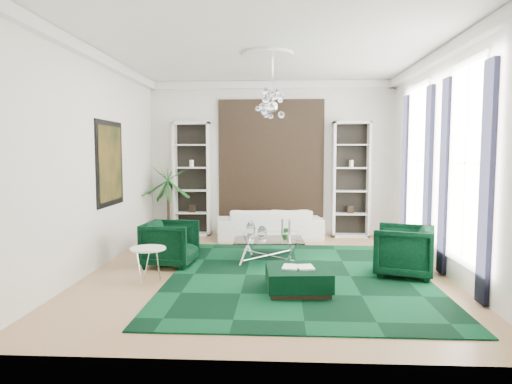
# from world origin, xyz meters

# --- Properties ---
(floor) EXTENTS (6.00, 7.00, 0.02)m
(floor) POSITION_xyz_m (0.00, 0.00, -0.01)
(floor) COLOR tan
(floor) RESTS_ON ground
(ceiling) EXTENTS (6.00, 7.00, 0.02)m
(ceiling) POSITION_xyz_m (0.00, 0.00, 3.81)
(ceiling) COLOR white
(ceiling) RESTS_ON ground
(wall_back) EXTENTS (6.00, 0.02, 3.80)m
(wall_back) POSITION_xyz_m (0.00, 3.51, 1.90)
(wall_back) COLOR silver
(wall_back) RESTS_ON ground
(wall_front) EXTENTS (6.00, 0.02, 3.80)m
(wall_front) POSITION_xyz_m (0.00, -3.51, 1.90)
(wall_front) COLOR silver
(wall_front) RESTS_ON ground
(wall_left) EXTENTS (0.02, 7.00, 3.80)m
(wall_left) POSITION_xyz_m (-3.01, 0.00, 1.90)
(wall_left) COLOR silver
(wall_left) RESTS_ON ground
(wall_right) EXTENTS (0.02, 7.00, 3.80)m
(wall_right) POSITION_xyz_m (3.01, 0.00, 1.90)
(wall_right) COLOR silver
(wall_right) RESTS_ON ground
(crown_molding) EXTENTS (6.00, 7.00, 0.18)m
(crown_molding) POSITION_xyz_m (0.00, 0.00, 3.70)
(crown_molding) COLOR white
(crown_molding) RESTS_ON ceiling
(ceiling_medallion) EXTENTS (0.90, 0.90, 0.05)m
(ceiling_medallion) POSITION_xyz_m (0.00, 0.30, 3.77)
(ceiling_medallion) COLOR white
(ceiling_medallion) RESTS_ON ceiling
(tapestry) EXTENTS (2.50, 0.06, 2.80)m
(tapestry) POSITION_xyz_m (0.00, 3.46, 1.90)
(tapestry) COLOR black
(tapestry) RESTS_ON wall_back
(shelving_left) EXTENTS (0.90, 0.38, 2.80)m
(shelving_left) POSITION_xyz_m (-1.95, 3.31, 1.40)
(shelving_left) COLOR white
(shelving_left) RESTS_ON floor
(shelving_right) EXTENTS (0.90, 0.38, 2.80)m
(shelving_right) POSITION_xyz_m (1.95, 3.31, 1.40)
(shelving_right) COLOR white
(shelving_right) RESTS_ON floor
(painting) EXTENTS (0.04, 1.30, 1.60)m
(painting) POSITION_xyz_m (-2.97, 0.60, 1.85)
(painting) COLOR black
(painting) RESTS_ON wall_left
(window_near) EXTENTS (0.03, 1.10, 2.90)m
(window_near) POSITION_xyz_m (2.99, -0.90, 1.90)
(window_near) COLOR white
(window_near) RESTS_ON wall_right
(curtain_near_a) EXTENTS (0.07, 0.30, 3.25)m
(curtain_near_a) POSITION_xyz_m (2.96, -1.68, 1.65)
(curtain_near_a) COLOR black
(curtain_near_a) RESTS_ON floor
(curtain_near_b) EXTENTS (0.07, 0.30, 3.25)m
(curtain_near_b) POSITION_xyz_m (2.96, -0.12, 1.65)
(curtain_near_b) COLOR black
(curtain_near_b) RESTS_ON floor
(window_far) EXTENTS (0.03, 1.10, 2.90)m
(window_far) POSITION_xyz_m (2.99, 1.50, 1.90)
(window_far) COLOR white
(window_far) RESTS_ON wall_right
(curtain_far_a) EXTENTS (0.07, 0.30, 3.25)m
(curtain_far_a) POSITION_xyz_m (2.96, 0.72, 1.65)
(curtain_far_a) COLOR black
(curtain_far_a) RESTS_ON floor
(curtain_far_b) EXTENTS (0.07, 0.30, 3.25)m
(curtain_far_b) POSITION_xyz_m (2.96, 2.28, 1.65)
(curtain_far_b) COLOR black
(curtain_far_b) RESTS_ON floor
(rug) EXTENTS (4.20, 5.00, 0.02)m
(rug) POSITION_xyz_m (0.53, -0.39, 0.01)
(rug) COLOR black
(rug) RESTS_ON floor
(sofa) EXTENTS (2.57, 1.28, 0.72)m
(sofa) POSITION_xyz_m (-0.02, 2.91, 0.36)
(sofa) COLOR white
(sofa) RESTS_ON floor
(armchair_left) EXTENTS (0.97, 0.95, 0.82)m
(armchair_left) POSITION_xyz_m (-1.76, 0.21, 0.41)
(armchair_left) COLOR black
(armchair_left) RESTS_ON floor
(armchair_right) EXTENTS (1.17, 1.15, 0.85)m
(armchair_right) POSITION_xyz_m (2.29, -0.26, 0.42)
(armchair_right) COLOR black
(armchair_right) RESTS_ON floor
(coffee_table) EXTENTS (1.34, 1.34, 0.44)m
(coffee_table) POSITION_xyz_m (0.00, 0.77, 0.22)
(coffee_table) COLOR white
(coffee_table) RESTS_ON floor
(ottoman_side) EXTENTS (1.08, 1.08, 0.40)m
(ottoman_side) POSITION_xyz_m (-1.91, 1.40, 0.20)
(ottoman_side) COLOR black
(ottoman_side) RESTS_ON floor
(ottoman_front) EXTENTS (0.99, 0.99, 0.37)m
(ottoman_front) POSITION_xyz_m (0.49, -1.24, 0.18)
(ottoman_front) COLOR black
(ottoman_front) RESTS_ON floor
(book) EXTENTS (0.47, 0.31, 0.03)m
(book) POSITION_xyz_m (0.49, -1.24, 0.38)
(book) COLOR white
(book) RESTS_ON ottoman_front
(side_table) EXTENTS (0.64, 0.64, 0.54)m
(side_table) POSITION_xyz_m (-1.86, -0.83, 0.27)
(side_table) COLOR white
(side_table) RESTS_ON floor
(palm) EXTENTS (1.42, 1.42, 2.25)m
(palm) POSITION_xyz_m (-2.49, 3.04, 1.12)
(palm) COLOR #19591E
(palm) RESTS_ON floor
(chandelier) EXTENTS (0.90, 0.90, 0.65)m
(chandelier) POSITION_xyz_m (0.09, 0.18, 2.85)
(chandelier) COLOR white
(chandelier) RESTS_ON ceiling
(table_plant) EXTENTS (0.16, 0.14, 0.23)m
(table_plant) POSITION_xyz_m (0.33, 0.51, 0.56)
(table_plant) COLOR #19591E
(table_plant) RESTS_ON coffee_table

